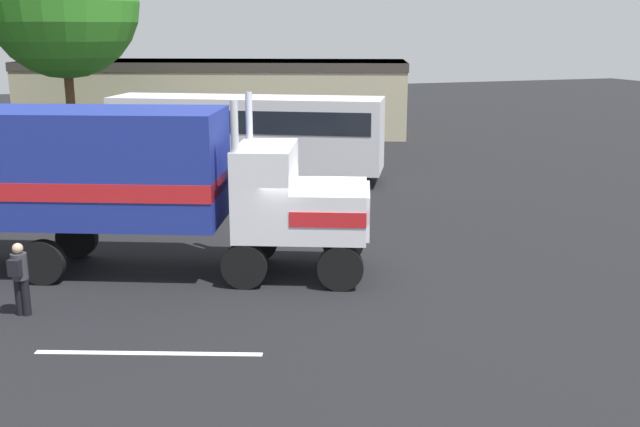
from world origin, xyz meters
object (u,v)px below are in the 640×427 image
at_px(person_bystander, 20,276).
at_px(parked_bus, 247,130).
at_px(tree_left, 62,2).
at_px(semi_truck, 59,174).

height_order(person_bystander, parked_bus, parked_bus).
bearing_deg(tree_left, parked_bus, -53.15).
distance_m(semi_truck, parked_bus, 12.29).
height_order(semi_truck, tree_left, tree_left).
relative_size(semi_truck, tree_left, 1.29).
bearing_deg(parked_bus, person_bystander, -122.36).
xyz_separation_m(parked_bus, tree_left, (-6.63, 8.85, 5.20)).
bearing_deg(parked_bus, tree_left, 126.85).
bearing_deg(semi_truck, tree_left, 88.09).
bearing_deg(person_bystander, semi_truck, 72.76).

